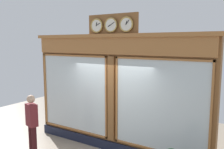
% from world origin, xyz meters
% --- Properties ---
extents(shop_facade, '(5.57, 0.42, 3.87)m').
position_xyz_m(shop_facade, '(-0.00, -0.13, 1.69)').
color(shop_facade, brown).
rests_on(shop_facade, ground_plane).
extents(pedestrian, '(0.41, 0.31, 1.69)m').
position_xyz_m(pedestrian, '(1.79, 1.32, 0.93)').
color(pedestrian, '#3A1316').
rests_on(pedestrian, ground_plane).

